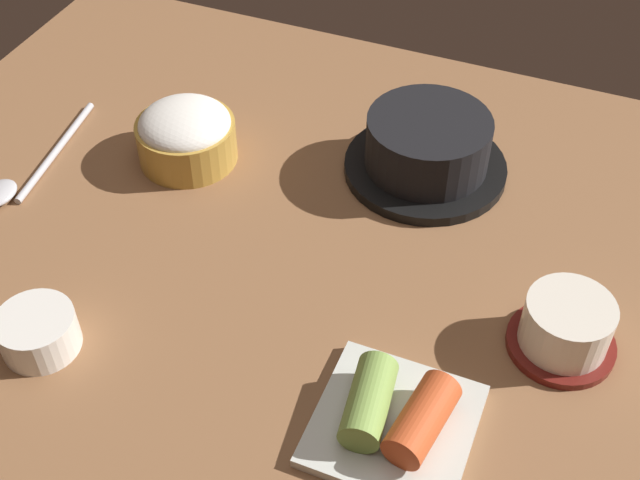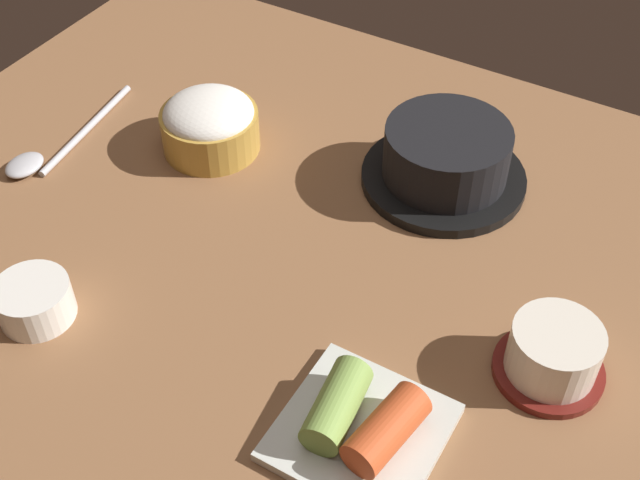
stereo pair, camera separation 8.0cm
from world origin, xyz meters
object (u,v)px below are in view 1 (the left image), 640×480
(spoon, at_px, (19,178))
(rice_bowl, at_px, (186,134))
(kimchi_plate, at_px, (394,417))
(side_bowl_near, at_px, (38,331))
(stone_pot, at_px, (427,148))
(tea_cup_with_saucer, at_px, (566,327))

(spoon, bearing_deg, rice_bowl, 35.39)
(kimchi_plate, height_order, side_bowl_near, kimchi_plate)
(stone_pot, distance_m, kimchi_plate, 0.33)
(kimchi_plate, distance_m, spoon, 0.50)
(tea_cup_with_saucer, bearing_deg, spoon, 179.65)
(rice_bowl, xyz_separation_m, kimchi_plate, (0.33, -0.25, -0.02))
(stone_pot, relative_size, side_bowl_near, 2.53)
(stone_pot, xyz_separation_m, tea_cup_with_saucer, (0.18, -0.19, -0.01))
(rice_bowl, relative_size, kimchi_plate, 0.85)
(tea_cup_with_saucer, xyz_separation_m, side_bowl_near, (-0.43, -0.17, -0.01))
(tea_cup_with_saucer, xyz_separation_m, kimchi_plate, (-0.11, -0.14, -0.01))
(rice_bowl, xyz_separation_m, side_bowl_near, (0.01, -0.29, -0.01))
(kimchi_plate, xyz_separation_m, side_bowl_near, (-0.32, -0.04, 0.00))
(tea_cup_with_saucer, bearing_deg, stone_pot, 134.55)
(kimchi_plate, relative_size, side_bowl_near, 1.83)
(side_bowl_near, bearing_deg, spoon, 131.29)
(rice_bowl, height_order, kimchi_plate, rice_bowl)
(tea_cup_with_saucer, relative_size, spoon, 0.49)
(tea_cup_with_saucer, bearing_deg, kimchi_plate, -128.91)
(kimchi_plate, bearing_deg, rice_bowl, 142.69)
(stone_pot, xyz_separation_m, spoon, (-0.40, -0.18, -0.03))
(tea_cup_with_saucer, distance_m, kimchi_plate, 0.18)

